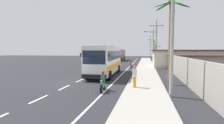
# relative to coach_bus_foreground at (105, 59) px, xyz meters

# --- Properties ---
(ground_plane) EXTENTS (160.00, 160.00, 0.00)m
(ground_plane) POSITION_rel_coach_bus_foreground_xyz_m (-1.74, -5.66, -2.03)
(ground_plane) COLOR #28282D
(sidewalk_kerb) EXTENTS (3.20, 90.00, 0.14)m
(sidewalk_kerb) POSITION_rel_coach_bus_foreground_xyz_m (5.06, 4.34, -1.96)
(sidewalk_kerb) COLOR #A8A399
(sidewalk_kerb) RESTS_ON ground
(lane_markings) EXTENTS (3.88, 71.00, 0.01)m
(lane_markings) POSITION_rel_coach_bus_foreground_xyz_m (0.52, 8.79, -2.03)
(lane_markings) COLOR white
(lane_markings) RESTS_ON ground
(boundary_wall) EXTENTS (0.24, 60.00, 2.49)m
(boundary_wall) POSITION_rel_coach_bus_foreground_xyz_m (8.86, 8.34, -0.79)
(boundary_wall) COLOR #9E998E
(boundary_wall) RESTS_ON ground
(coach_bus_foreground) EXTENTS (3.06, 10.65, 3.91)m
(coach_bus_foreground) POSITION_rel_coach_bus_foreground_xyz_m (0.00, 0.00, 0.00)
(coach_bus_foreground) COLOR silver
(coach_bus_foreground) RESTS_ON ground
(coach_bus_far_lane) EXTENTS (3.04, 11.75, 3.72)m
(coach_bus_far_lane) POSITION_rel_coach_bus_foreground_xyz_m (-3.32, 31.85, -0.09)
(coach_bus_far_lane) COLOR red
(coach_bus_far_lane) RESTS_ON ground
(motorcycle_beside_bus) EXTENTS (0.56, 1.96, 1.56)m
(motorcycle_beside_bus) POSITION_rel_coach_bus_foreground_xyz_m (1.80, -8.51, -1.39)
(motorcycle_beside_bus) COLOR black
(motorcycle_beside_bus) RESTS_ON ground
(motorcycle_trailing) EXTENTS (0.56, 1.96, 1.59)m
(motorcycle_trailing) POSITION_rel_coach_bus_foreground_xyz_m (2.45, 9.95, -1.38)
(motorcycle_trailing) COLOR black
(motorcycle_trailing) RESTS_ON ground
(pedestrian_near_kerb) EXTENTS (0.36, 0.36, 1.76)m
(pedestrian_near_kerb) POSITION_rel_coach_bus_foreground_xyz_m (4.20, -7.32, -0.97)
(pedestrian_near_kerb) COLOR gold
(pedestrian_near_kerb) RESTS_ON sidewalk_kerb
(utility_pole_nearest) EXTENTS (2.59, 0.24, 9.52)m
(utility_pole_nearest) POSITION_rel_coach_bus_foreground_xyz_m (6.80, -9.26, 2.95)
(utility_pole_nearest) COLOR #9E9E99
(utility_pole_nearest) RESTS_ON ground
(utility_pole_mid) EXTENTS (3.36, 0.24, 8.49)m
(utility_pole_mid) POSITION_rel_coach_bus_foreground_xyz_m (6.77, 9.84, 2.56)
(utility_pole_mid) COLOR #9E9E99
(utility_pole_mid) RESTS_ON ground
(utility_pole_far) EXTENTS (2.25, 0.24, 9.30)m
(utility_pole_far) POSITION_rel_coach_bus_foreground_xyz_m (7.09, 28.93, 2.84)
(utility_pole_far) COLOR #9E9E99
(utility_pole_far) RESTS_ON ground
(utility_pole_distant) EXTENTS (2.25, 0.24, 8.98)m
(utility_pole_distant) POSITION_rel_coach_bus_foreground_xyz_m (6.71, 48.02, 2.64)
(utility_pole_distant) COLOR #9E9E99
(utility_pole_distant) RESTS_ON ground
(palm_nearest) EXTENTS (3.32, 3.11, 5.00)m
(palm_nearest) POSITION_rel_coach_bus_foreground_xyz_m (7.52, 26.49, 1.48)
(palm_nearest) COLOR brown
(palm_nearest) RESTS_ON ground
(palm_second) EXTENTS (3.34, 3.29, 7.81)m
(palm_second) POSITION_rel_coach_bus_foreground_xyz_m (7.27, -4.90, 3.22)
(palm_second) COLOR brown
(palm_second) RESTS_ON ground
(palm_third) EXTENTS (2.99, 3.40, 6.40)m
(palm_third) POSITION_rel_coach_bus_foreground_xyz_m (7.38, 32.51, 2.54)
(palm_third) COLOR brown
(palm_third) RESTS_ON ground
(roadside_building) EXTENTS (14.25, 8.91, 3.30)m
(roadside_building) POSITION_rel_coach_bus_foreground_xyz_m (13.24, 12.94, -0.37)
(roadside_building) COLOR beige
(roadside_building) RESTS_ON ground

